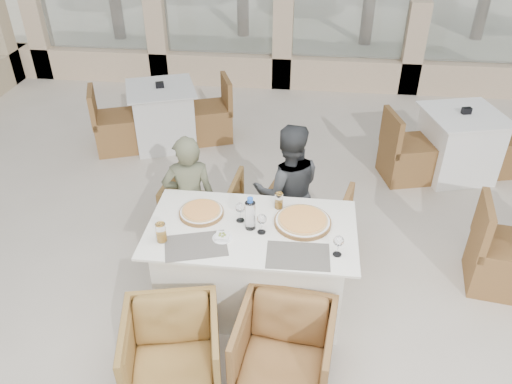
# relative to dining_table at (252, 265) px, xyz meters

# --- Properties ---
(ground) EXTENTS (80.00, 80.00, 0.00)m
(ground) POSITION_rel_dining_table_xyz_m (-0.09, -0.01, -0.39)
(ground) COLOR beige
(ground) RESTS_ON ground
(perimeter_wall_far) EXTENTS (10.00, 0.34, 1.60)m
(perimeter_wall_far) POSITION_rel_dining_table_xyz_m (-0.09, 4.79, 0.42)
(perimeter_wall_far) COLOR beige
(perimeter_wall_far) RESTS_ON ground
(dining_table) EXTENTS (1.60, 0.90, 0.77)m
(dining_table) POSITION_rel_dining_table_xyz_m (0.00, 0.00, 0.00)
(dining_table) COLOR white
(dining_table) RESTS_ON ground
(placemat_near_left) EXTENTS (0.52, 0.41, 0.00)m
(placemat_near_left) POSITION_rel_dining_table_xyz_m (-0.38, -0.26, 0.39)
(placemat_near_left) COLOR #635C54
(placemat_near_left) RESTS_ON dining_table
(placemat_near_right) EXTENTS (0.46, 0.31, 0.00)m
(placemat_near_right) POSITION_rel_dining_table_xyz_m (0.37, -0.28, 0.39)
(placemat_near_right) COLOR #605B52
(placemat_near_right) RESTS_ON dining_table
(pizza_left) EXTENTS (0.36, 0.36, 0.05)m
(pizza_left) POSITION_rel_dining_table_xyz_m (-0.41, 0.13, 0.41)
(pizza_left) COLOR orange
(pizza_left) RESTS_ON dining_table
(pizza_right) EXTENTS (0.58, 0.58, 0.06)m
(pizza_right) POSITION_rel_dining_table_xyz_m (0.39, 0.10, 0.41)
(pizza_right) COLOR orange
(pizza_right) RESTS_ON dining_table
(water_bottle) EXTENTS (0.10, 0.10, 0.28)m
(water_bottle) POSITION_rel_dining_table_xyz_m (-0.01, -0.00, 0.52)
(water_bottle) COLOR #C1E0FE
(water_bottle) RESTS_ON dining_table
(wine_glass_centre) EXTENTS (0.10, 0.10, 0.18)m
(wine_glass_centre) POSITION_rel_dining_table_xyz_m (-0.10, 0.08, 0.48)
(wine_glass_centre) COLOR white
(wine_glass_centre) RESTS_ON dining_table
(wine_glass_near) EXTENTS (0.09, 0.09, 0.18)m
(wine_glass_near) POSITION_rel_dining_table_xyz_m (0.08, -0.05, 0.48)
(wine_glass_near) COLOR silver
(wine_glass_near) RESTS_ON dining_table
(wine_glass_corner) EXTENTS (0.09, 0.09, 0.18)m
(wine_glass_corner) POSITION_rel_dining_table_xyz_m (0.64, -0.24, 0.48)
(wine_glass_corner) COLOR white
(wine_glass_corner) RESTS_ON dining_table
(beer_glass_left) EXTENTS (0.10, 0.10, 0.15)m
(beer_glass_left) POSITION_rel_dining_table_xyz_m (-0.64, -0.23, 0.46)
(beer_glass_left) COLOR orange
(beer_glass_left) RESTS_ON dining_table
(beer_glass_right) EXTENTS (0.08, 0.08, 0.13)m
(beer_glass_right) POSITION_rel_dining_table_xyz_m (0.19, 0.29, 0.45)
(beer_glass_right) COLOR #BF7E1B
(beer_glass_right) RESTS_ON dining_table
(olive_dish) EXTENTS (0.13, 0.13, 0.04)m
(olive_dish) POSITION_rel_dining_table_xyz_m (-0.20, -0.15, 0.41)
(olive_dish) COLOR white
(olive_dish) RESTS_ON dining_table
(armchair_far_left) EXTENTS (0.73, 0.74, 0.62)m
(armchair_far_left) POSITION_rel_dining_table_xyz_m (-0.58, 0.90, -0.07)
(armchair_far_left) COLOR olive
(armchair_far_left) RESTS_ON ground
(armchair_far_right) EXTENTS (0.88, 0.89, 0.67)m
(armchair_far_right) POSITION_rel_dining_table_xyz_m (0.41, 0.69, -0.05)
(armchair_far_right) COLOR olive
(armchair_far_right) RESTS_ON ground
(armchair_near_left) EXTENTS (0.77, 0.78, 0.60)m
(armchair_near_left) POSITION_rel_dining_table_xyz_m (-0.45, -0.83, -0.08)
(armchair_near_left) COLOR olive
(armchair_near_left) RESTS_ON ground
(armchair_near_right) EXTENTS (0.72, 0.74, 0.60)m
(armchair_near_right) POSITION_rel_dining_table_xyz_m (0.31, -0.73, -0.08)
(armchair_near_right) COLOR brown
(armchair_near_right) RESTS_ON ground
(diner_left) EXTENTS (0.52, 0.41, 1.25)m
(diner_left) POSITION_rel_dining_table_xyz_m (-0.61, 0.51, 0.24)
(diner_left) COLOR #5A5D43
(diner_left) RESTS_ON ground
(diner_right) EXTENTS (0.70, 0.59, 1.29)m
(diner_right) POSITION_rel_dining_table_xyz_m (0.24, 0.72, 0.26)
(diner_right) COLOR #353739
(diner_right) RESTS_ON ground
(bg_table_a) EXTENTS (1.82, 1.34, 0.77)m
(bg_table_a) POSITION_rel_dining_table_xyz_m (-1.46, 2.65, 0.00)
(bg_table_a) COLOR silver
(bg_table_a) RESTS_ON ground
(bg_table_b) EXTENTS (1.79, 1.21, 0.77)m
(bg_table_b) POSITION_rel_dining_table_xyz_m (2.11, 2.30, 0.00)
(bg_table_b) COLOR white
(bg_table_b) RESTS_ON ground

